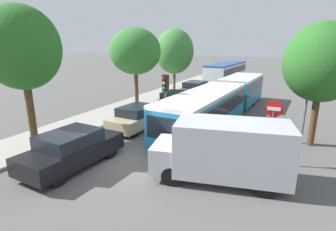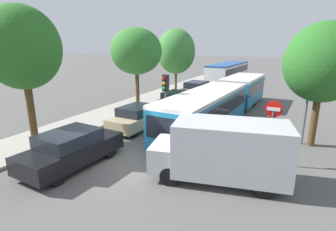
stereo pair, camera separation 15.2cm
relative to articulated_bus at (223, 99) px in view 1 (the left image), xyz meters
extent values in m
plane|color=#565451|center=(-2.05, -8.73, -1.37)|extent=(200.00, 200.00, 0.00)
cube|color=#9E998E|center=(-7.78, 4.74, -1.30)|extent=(3.20, 36.94, 0.14)
cube|color=teal|center=(-0.23, -3.45, -0.15)|extent=(2.97, 9.06, 1.93)
cube|color=black|center=(-0.23, -3.45, 0.20)|extent=(2.97, 8.71, 0.85)
cube|color=silver|center=(-0.23, -3.45, 0.91)|extent=(2.97, 9.06, 0.19)
cube|color=teal|center=(0.33, 4.99, -0.15)|extent=(2.79, 6.25, 1.93)
cube|color=black|center=(0.33, 4.99, 0.20)|extent=(2.79, 6.01, 0.85)
cube|color=silver|center=(0.33, 4.99, 0.91)|extent=(2.79, 6.25, 0.19)
cylinder|color=black|center=(0.10, 1.48, -0.15)|extent=(1.83, 1.05, 1.77)
cube|color=black|center=(-0.51, -7.86, 0.08)|extent=(2.11, 0.23, 1.03)
cylinder|color=black|center=(0.59, -6.36, -0.90)|extent=(0.34, 0.96, 0.94)
cylinder|color=black|center=(-1.42, -6.23, -0.90)|extent=(0.34, 0.96, 0.94)
cylinder|color=black|center=(0.97, -0.66, -0.90)|extent=(0.34, 0.96, 0.94)
cylinder|color=black|center=(-1.04, -0.53, -0.90)|extent=(0.34, 0.96, 0.94)
cylinder|color=black|center=(1.33, 4.93, -0.90)|extent=(0.34, 0.96, 0.94)
cylinder|color=black|center=(-0.68, 5.06, -0.90)|extent=(0.34, 0.96, 0.94)
cube|color=silver|center=(-3.99, 18.21, -0.08)|extent=(3.19, 11.71, 2.02)
cube|color=black|center=(-3.99, 18.21, 0.28)|extent=(3.18, 11.13, 0.85)
cube|color=#234C93|center=(-3.99, 18.21, 1.02)|extent=(3.19, 11.71, 0.20)
cylinder|color=black|center=(-4.87, 22.09, -0.87)|extent=(0.36, 1.02, 1.01)
cylinder|color=black|center=(-2.71, 21.97, -0.87)|extent=(0.36, 1.02, 1.01)
cylinder|color=black|center=(-5.26, 14.80, -0.87)|extent=(0.36, 1.02, 1.01)
cylinder|color=black|center=(-3.10, 14.68, -0.87)|extent=(0.36, 1.02, 1.01)
cube|color=black|center=(-3.88, -10.07, -0.74)|extent=(2.18, 4.56, 0.72)
cube|color=black|center=(-3.89, -10.18, -0.10)|extent=(1.89, 2.44, 0.55)
cylinder|color=black|center=(-4.57, -8.60, -1.03)|extent=(0.28, 0.69, 0.68)
cylinder|color=black|center=(-3.00, -8.71, -1.03)|extent=(0.28, 0.69, 0.68)
cylinder|color=black|center=(-4.77, -11.43, -1.03)|extent=(0.28, 0.69, 0.68)
cylinder|color=black|center=(-3.19, -11.54, -1.03)|extent=(0.28, 0.69, 0.68)
cube|color=tan|center=(-4.08, -4.55, -0.78)|extent=(2.03, 4.24, 0.67)
cube|color=black|center=(-4.09, -4.65, -0.19)|extent=(1.76, 2.27, 0.51)
cylinder|color=black|center=(-4.72, -3.19, -1.05)|extent=(0.26, 0.64, 0.63)
cylinder|color=black|center=(-3.26, -3.29, -1.05)|extent=(0.26, 0.64, 0.63)
cylinder|color=black|center=(-4.91, -5.82, -1.05)|extent=(0.26, 0.64, 0.63)
cylinder|color=black|center=(-3.44, -5.92, -1.05)|extent=(0.26, 0.64, 0.63)
cube|color=#B7BABF|center=(-4.14, 1.18, -0.80)|extent=(1.95, 4.06, 0.64)
cube|color=black|center=(-4.14, 1.08, -0.24)|extent=(1.68, 2.17, 0.49)
cylinder|color=black|center=(-4.75, 2.49, -1.07)|extent=(0.25, 0.61, 0.60)
cylinder|color=black|center=(-3.35, 2.39, -1.07)|extent=(0.25, 0.61, 0.60)
cylinder|color=black|center=(-4.93, -0.03, -1.07)|extent=(0.25, 0.61, 0.60)
cylinder|color=black|center=(-3.52, -0.13, -1.07)|extent=(0.25, 0.61, 0.60)
cube|color=#47474C|center=(-4.24, 6.32, -0.75)|extent=(2.14, 4.47, 0.70)
cube|color=black|center=(-4.24, 6.22, -0.13)|extent=(1.85, 2.39, 0.54)
cylinder|color=black|center=(-4.91, 7.76, -1.04)|extent=(0.27, 0.68, 0.66)
cylinder|color=black|center=(-3.37, 7.65, -1.04)|extent=(0.27, 0.68, 0.66)
cylinder|color=black|center=(-5.11, 4.99, -1.04)|extent=(0.27, 0.68, 0.66)
cylinder|color=black|center=(-3.56, 4.88, -1.04)|extent=(0.27, 0.68, 0.66)
cube|color=#B7BABF|center=(2.41, -8.50, -0.06)|extent=(4.42, 2.78, 2.00)
cube|color=#B7BABF|center=(-0.04, -9.00, -0.53)|extent=(1.26, 2.04, 1.00)
cylinder|color=black|center=(0.52, -9.74, -1.01)|extent=(0.75, 0.38, 0.72)
cylinder|color=black|center=(0.18, -8.10, -1.01)|extent=(0.75, 0.38, 0.72)
cylinder|color=black|center=(3.75, -9.08, -1.01)|extent=(0.75, 0.38, 0.72)
cylinder|color=black|center=(3.42, -7.43, -1.01)|extent=(0.75, 0.38, 0.72)
cylinder|color=#56595E|center=(-2.14, -4.70, 0.33)|extent=(0.12, 0.12, 3.40)
cube|color=black|center=(-2.14, -4.70, 1.58)|extent=(0.37, 0.30, 0.90)
sphere|color=red|center=(-2.17, -4.85, 1.86)|extent=(0.18, 0.18, 0.18)
sphere|color=#EAAD14|center=(-2.17, -4.85, 1.58)|extent=(0.18, 0.18, 0.18)
sphere|color=green|center=(-2.17, -4.85, 1.30)|extent=(0.18, 0.18, 0.18)
cylinder|color=#56595E|center=(3.60, -6.38, -0.17)|extent=(0.08, 0.08, 2.40)
cylinder|color=red|center=(3.60, -6.38, 1.10)|extent=(0.70, 0.03, 0.70)
cube|color=white|center=(3.60, -6.40, 1.10)|extent=(0.50, 0.04, 0.14)
cylinder|color=#56595E|center=(4.92, -3.04, 0.43)|extent=(0.10, 0.10, 3.60)
cube|color=#197A38|center=(4.92, -3.04, 1.93)|extent=(0.38, 1.38, 0.28)
cube|color=#197A38|center=(4.92, -3.04, 1.59)|extent=(0.38, 1.38, 0.28)
cube|color=#197A38|center=(4.92, -3.04, 1.25)|extent=(0.38, 1.38, 0.28)
cylinder|color=#51381E|center=(-7.14, -9.35, 0.34)|extent=(0.35, 0.35, 3.42)
ellipsoid|color=#286623|center=(-7.14, -9.35, 3.48)|extent=(3.46, 3.46, 3.82)
cylinder|color=#51381E|center=(-7.12, 0.22, 0.19)|extent=(0.31, 0.31, 3.12)
ellipsoid|color=#33752D|center=(-7.12, 0.22, 3.10)|extent=(3.99, 3.99, 3.60)
cylinder|color=#51381E|center=(-7.51, 8.62, -0.14)|extent=(0.27, 0.27, 2.46)
ellipsoid|color=#3D7F38|center=(-7.51, 8.62, 2.86)|extent=(4.09, 4.09, 4.72)
cylinder|color=#51381E|center=(5.34, -3.07, 0.01)|extent=(0.33, 0.33, 2.76)
ellipsoid|color=#286623|center=(5.34, -3.07, 2.80)|extent=(3.56, 3.56, 3.78)
camera|label=1|loc=(4.10, -17.60, 3.67)|focal=28.00mm
camera|label=2|loc=(4.24, -17.54, 3.67)|focal=28.00mm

